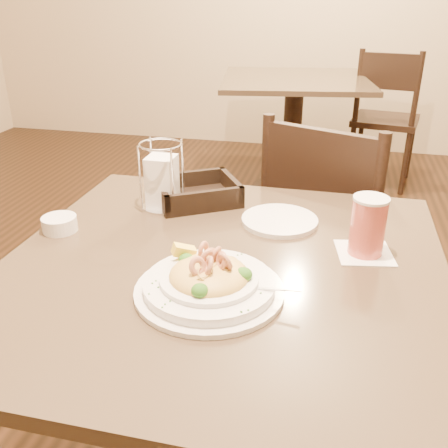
% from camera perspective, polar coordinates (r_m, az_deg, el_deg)
% --- Properties ---
extents(main_table, '(0.90, 0.90, 0.77)m').
position_cam_1_polar(main_table, '(1.16, -0.23, -14.95)').
color(main_table, black).
rests_on(main_table, ground).
extents(background_table, '(1.03, 1.03, 0.77)m').
position_cam_1_polar(background_table, '(3.33, 7.90, 12.08)').
color(background_table, black).
rests_on(background_table, ground).
extents(dining_chair_near, '(0.55, 0.55, 0.93)m').
position_cam_1_polar(dining_chair_near, '(1.73, 11.96, -1.92)').
color(dining_chair_near, black).
rests_on(dining_chair_near, ground).
extents(dining_chair_far, '(0.49, 0.49, 0.93)m').
position_cam_1_polar(dining_chair_far, '(3.62, 17.97, 11.75)').
color(dining_chair_far, black).
rests_on(dining_chair_far, ground).
extents(pasta_bowl, '(0.31, 0.28, 0.09)m').
position_cam_1_polar(pasta_bowl, '(0.92, -1.70, -6.54)').
color(pasta_bowl, white).
rests_on(pasta_bowl, main_table).
extents(drink_glass, '(0.13, 0.13, 0.13)m').
position_cam_1_polar(drink_glass, '(1.07, 16.11, -0.28)').
color(drink_glass, white).
rests_on(drink_glass, main_table).
extents(bread_basket, '(0.26, 0.25, 0.06)m').
position_cam_1_polar(bread_basket, '(1.31, -3.13, 3.45)').
color(bread_basket, black).
rests_on(bread_basket, main_table).
extents(napkin_caddy, '(0.11, 0.11, 0.17)m').
position_cam_1_polar(napkin_caddy, '(1.26, -7.08, 4.97)').
color(napkin_caddy, silver).
rests_on(napkin_caddy, main_table).
extents(side_plate, '(0.20, 0.20, 0.01)m').
position_cam_1_polar(side_plate, '(1.20, 6.38, 0.41)').
color(side_plate, white).
rests_on(side_plate, main_table).
extents(butter_ramekin, '(0.09, 0.09, 0.03)m').
position_cam_1_polar(butter_ramekin, '(1.21, -18.28, 0.02)').
color(butter_ramekin, white).
rests_on(butter_ramekin, main_table).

